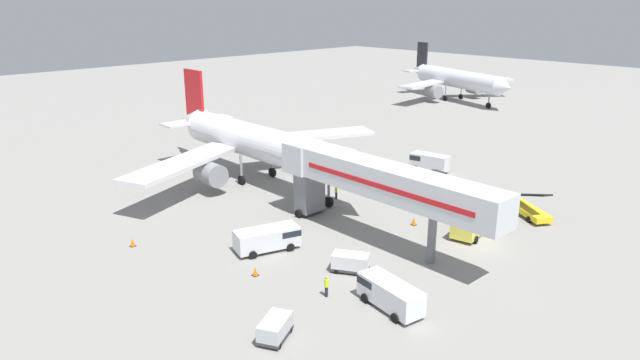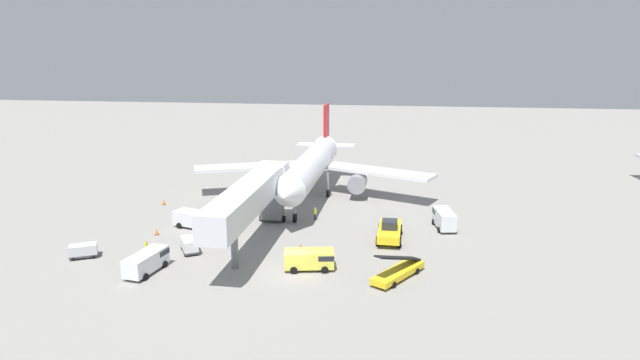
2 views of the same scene
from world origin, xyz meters
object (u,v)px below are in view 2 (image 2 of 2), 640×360
(jet_bridge, at_px, (252,196))
(belt_loader_truck, at_px, (398,271))
(service_van_rear_left, at_px, (197,219))
(ground_crew_worker_midground, at_px, (146,247))
(safety_cone_bravo, at_px, (164,202))
(service_van_near_left, at_px, (444,218))
(baggage_cart_far_center, at_px, (189,245))
(ground_crew_worker_foreground, at_px, (315,213))
(safety_cone_charlie, at_px, (301,246))
(safety_cone_alpha, at_px, (157,232))
(airplane_at_gate, at_px, (312,166))
(baggage_cart_outer_left, at_px, (83,250))
(pushback_tug, at_px, (390,231))
(service_van_rear_right, at_px, (147,261))
(service_van_mid_center, at_px, (311,259))

(jet_bridge, bearing_deg, belt_loader_truck, -23.64)
(service_van_rear_left, relative_size, ground_crew_worker_midground, 3.60)
(safety_cone_bravo, bearing_deg, service_van_near_left, -7.23)
(baggage_cart_far_center, xyz_separation_m, ground_crew_worker_foreground, (11.24, 12.48, 0.03))
(jet_bridge, height_order, safety_cone_charlie, jet_bridge)
(safety_cone_alpha, bearing_deg, airplane_at_gate, 50.80)
(service_van_near_left, height_order, safety_cone_bravo, service_van_near_left)
(baggage_cart_outer_left, relative_size, safety_cone_bravo, 4.15)
(pushback_tug, height_order, service_van_rear_right, pushback_tug)
(ground_crew_worker_foreground, distance_m, safety_cone_bravo, 21.48)
(jet_bridge, relative_size, baggage_cart_far_center, 7.31)
(belt_loader_truck, distance_m, ground_crew_worker_foreground, 19.03)
(service_van_rear_right, height_order, ground_crew_worker_foreground, service_van_rear_right)
(airplane_at_gate, distance_m, service_van_mid_center, 26.05)
(service_van_near_left, xyz_separation_m, baggage_cart_far_center, (-26.59, -11.65, -0.41))
(ground_crew_worker_foreground, relative_size, safety_cone_alpha, 2.27)
(pushback_tug, relative_size, safety_cone_bravo, 9.14)
(belt_loader_truck, xyz_separation_m, safety_cone_alpha, (-27.07, 8.30, -0.41))
(service_van_mid_center, bearing_deg, baggage_cart_outer_left, -179.23)
(jet_bridge, bearing_deg, airplane_at_gate, 80.88)
(service_van_rear_right, bearing_deg, ground_crew_worker_foreground, 53.49)
(service_van_near_left, xyz_separation_m, safety_cone_bravo, (-36.49, 4.63, -0.87))
(pushback_tug, bearing_deg, baggage_cart_outer_left, -162.49)
(ground_crew_worker_foreground, xyz_separation_m, ground_crew_worker_midground, (-15.29, -13.90, 0.00))
(service_van_mid_center, bearing_deg, ground_crew_worker_midground, 176.03)
(belt_loader_truck, distance_m, service_van_near_left, 16.15)
(belt_loader_truck, relative_size, service_van_near_left, 1.35)
(jet_bridge, xyz_separation_m, ground_crew_worker_foreground, (5.23, 9.38, -4.55))
(service_van_rear_left, bearing_deg, baggage_cart_far_center, -75.51)
(service_van_mid_center, xyz_separation_m, safety_cone_charlie, (-1.83, 4.96, -0.71))
(service_van_near_left, bearing_deg, safety_cone_charlie, -148.74)
(ground_crew_worker_foreground, relative_size, safety_cone_bravo, 2.22)
(pushback_tug, height_order, ground_crew_worker_foreground, pushback_tug)
(service_van_mid_center, xyz_separation_m, service_van_near_left, (13.50, 14.26, 0.16))
(safety_cone_alpha, height_order, safety_cone_bravo, safety_cone_bravo)
(service_van_rear_left, distance_m, baggage_cart_far_center, 7.80)
(ground_crew_worker_midground, bearing_deg, safety_cone_alpha, 105.09)
(airplane_at_gate, relative_size, service_van_near_left, 7.18)
(belt_loader_truck, relative_size, safety_cone_alpha, 9.19)
(safety_cone_charlie, bearing_deg, airplane_at_gate, 95.76)
(jet_bridge, distance_m, baggage_cart_outer_left, 17.76)
(ground_crew_worker_foreground, xyz_separation_m, safety_cone_bravo, (-21.14, 3.80, -0.49))
(airplane_at_gate, relative_size, ground_crew_worker_foreground, 21.64)
(service_van_rear_left, height_order, safety_cone_bravo, service_van_rear_left)
(pushback_tug, distance_m, baggage_cart_far_center, 21.45)
(service_van_rear_right, height_order, safety_cone_bravo, service_van_rear_right)
(airplane_at_gate, bearing_deg, baggage_cart_far_center, -111.85)
(jet_bridge, bearing_deg, service_van_near_left, 22.57)
(baggage_cart_outer_left, distance_m, ground_crew_worker_midground, 6.18)
(service_van_mid_center, relative_size, service_van_near_left, 1.03)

